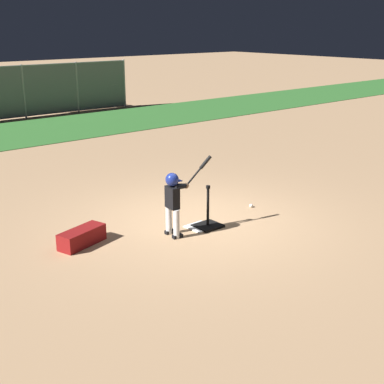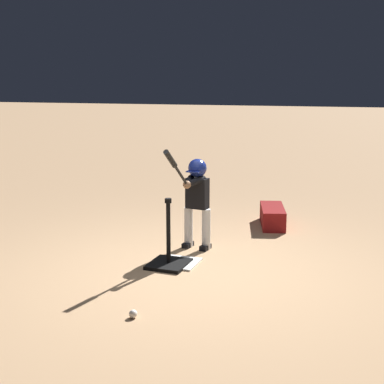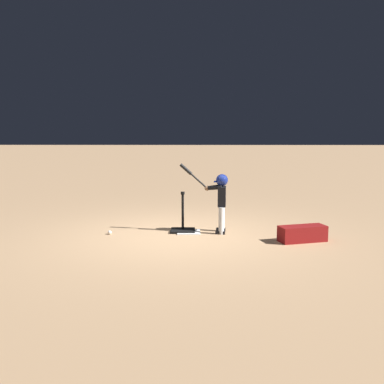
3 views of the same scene
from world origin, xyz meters
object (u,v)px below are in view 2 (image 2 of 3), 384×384
(batter_child, at_px, (196,192))
(equipment_bag, at_px, (272,216))
(batting_tee, at_px, (169,257))
(baseball, at_px, (133,314))

(batter_child, xyz_separation_m, equipment_bag, (-1.43, 0.66, -0.58))
(batting_tee, height_order, baseball, batting_tee)
(batting_tee, distance_m, baseball, 1.40)
(batter_child, distance_m, equipment_bag, 1.68)
(batter_child, xyz_separation_m, baseball, (2.09, 0.17, -0.69))
(batting_tee, height_order, equipment_bag, batting_tee)
(batter_child, relative_size, equipment_bag, 1.58)
(equipment_bag, bearing_deg, baseball, -24.18)
(batter_child, distance_m, baseball, 2.21)
(batter_child, bearing_deg, baseball, 4.76)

